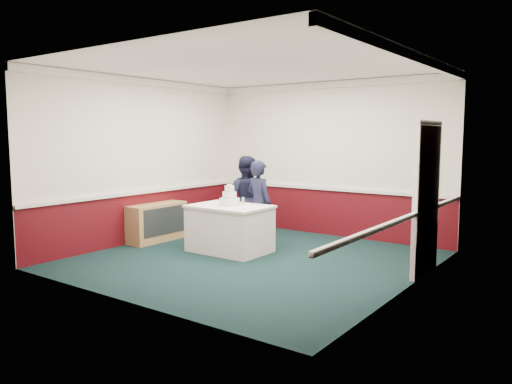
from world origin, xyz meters
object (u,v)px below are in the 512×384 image
Objects in this scene: person_woman at (259,204)px; sideboard at (157,222)px; wedding_cake at (230,199)px; person_man at (245,198)px; champagne_flute at (243,201)px; cake_knife at (221,206)px; cake_table at (230,228)px.

sideboard is at bearing 31.77° from person_woman.
wedding_cake is 0.23× the size of person_man.
champagne_flute reaches higher than sideboard.
champagne_flute is 0.90m from person_woman.
cake_knife is (-0.03, -0.20, -0.11)m from wedding_cake.
person_man reaches higher than cake_table.
sideboard is at bearing 12.85° from person_man.
person_woman is (0.56, -0.33, -0.03)m from person_man.
sideboard is at bearing -175.59° from wedding_cake.
cake_table is 0.44m from cake_knife.
cake_table is 0.50m from wedding_cake.
cake_table is at bearing 4.41° from sideboard.
cake_table is 0.83× the size of person_man.
person_man is (-0.85, 1.17, -0.14)m from champagne_flute.
champagne_flute is at bearing -29.25° from cake_table.
cake_table is at bearing 150.75° from champagne_flute.
champagne_flute is (2.14, -0.15, 0.58)m from sideboard.
person_man reaches higher than wedding_cake.
person_man reaches higher than person_woman.
cake_knife is 1.07× the size of champagne_flute.
person_man is at bearing -19.12° from person_woman.
wedding_cake is at bearing 4.41° from sideboard.
wedding_cake is at bearing 80.69° from person_woman.
person_man is at bearing 111.38° from cake_table.
champagne_flute is at bearing 100.44° from person_man.
cake_table reaches higher than sideboard.
cake_knife is at bearing -98.53° from cake_table.
person_man is at bearing 38.35° from sideboard.
champagne_flute is at bearing 120.27° from person_woman.
wedding_cake reaches higher than sideboard.
person_man reaches higher than champagne_flute.
champagne_flute is at bearing -31.04° from cake_knife.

